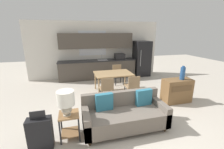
% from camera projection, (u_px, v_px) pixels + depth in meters
% --- Properties ---
extents(ground_plane, '(20.00, 20.00, 0.00)m').
position_uv_depth(ground_plane, '(130.00, 131.00, 3.43)').
color(ground_plane, beige).
extents(wall_back, '(6.40, 0.07, 2.70)m').
position_uv_depth(wall_back, '(96.00, 50.00, 7.37)').
color(wall_back, silver).
rests_on(wall_back, ground_plane).
extents(kitchen_counter, '(3.69, 0.65, 2.15)m').
position_uv_depth(kitchen_counter, '(98.00, 61.00, 7.23)').
color(kitchen_counter, '#4C443D').
rests_on(kitchen_counter, ground_plane).
extents(refrigerator, '(0.77, 0.74, 1.77)m').
position_uv_depth(refrigerator, '(142.00, 59.00, 7.68)').
color(refrigerator, black).
rests_on(refrigerator, ground_plane).
extents(dining_table, '(1.36, 0.95, 0.73)m').
position_uv_depth(dining_table, '(113.00, 75.00, 5.58)').
color(dining_table, tan).
rests_on(dining_table, ground_plane).
extents(couch, '(1.92, 0.80, 0.85)m').
position_uv_depth(couch, '(124.00, 114.00, 3.52)').
color(couch, '#3D2D1E').
rests_on(couch, ground_plane).
extents(side_table, '(0.41, 0.41, 0.57)m').
position_uv_depth(side_table, '(69.00, 122.00, 3.15)').
color(side_table, olive).
rests_on(side_table, ground_plane).
extents(table_lamp, '(0.35, 0.35, 0.52)m').
position_uv_depth(table_lamp, '(66.00, 101.00, 2.96)').
color(table_lamp, '#B2A893').
rests_on(table_lamp, side_table).
extents(credenza, '(0.90, 0.45, 0.76)m').
position_uv_depth(credenza, '(177.00, 91.00, 4.82)').
color(credenza, brown).
rests_on(credenza, ground_plane).
extents(vase, '(0.15, 0.15, 0.43)m').
position_uv_depth(vase, '(183.00, 73.00, 4.66)').
color(vase, '#234C84').
rests_on(vase, credenza).
extents(dining_chair_near_left, '(0.42, 0.42, 0.83)m').
position_uv_depth(dining_chair_near_left, '(107.00, 88.00, 4.78)').
color(dining_chair_near_left, '#997A56').
rests_on(dining_chair_near_left, ground_plane).
extents(dining_chair_far_right, '(0.43, 0.43, 0.83)m').
position_uv_depth(dining_chair_far_right, '(118.00, 73.00, 6.51)').
color(dining_chair_far_right, '#997A56').
rests_on(dining_chair_far_right, ground_plane).
extents(dining_chair_near_right, '(0.44, 0.44, 0.83)m').
position_uv_depth(dining_chair_near_right, '(132.00, 86.00, 4.99)').
color(dining_chair_near_right, '#997A56').
rests_on(dining_chair_near_right, ground_plane).
extents(suitcase, '(0.45, 0.22, 0.80)m').
position_uv_depth(suitcase, '(40.00, 133.00, 2.87)').
color(suitcase, black).
rests_on(suitcase, ground_plane).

